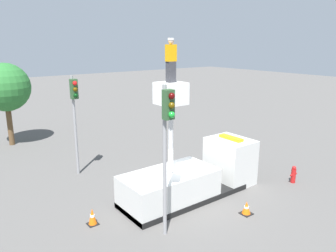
{
  "coord_description": "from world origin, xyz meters",
  "views": [
    {
      "loc": [
        -8.89,
        -10.53,
        6.93
      ],
      "look_at": [
        -1.61,
        -0.91,
        3.84
      ],
      "focal_mm": 35.0,
      "sensor_mm": 36.0,
      "label": 1
    }
  ],
  "objects_px": {
    "bucket_truck": "(193,175)",
    "traffic_light_across": "(75,106)",
    "traffic_light_pole": "(167,133)",
    "fire_hydrant": "(293,174)",
    "traffic_cone_curbside": "(246,208)",
    "worker": "(171,60)",
    "traffic_cone_rear": "(92,217)",
    "tree_left_bg": "(5,88)"
  },
  "relations": [
    {
      "from": "traffic_light_pole",
      "to": "traffic_cone_curbside",
      "type": "distance_m",
      "value": 5.18
    },
    {
      "from": "traffic_light_pole",
      "to": "traffic_cone_curbside",
      "type": "bearing_deg",
      "value": -11.72
    },
    {
      "from": "worker",
      "to": "traffic_cone_rear",
      "type": "relative_size",
      "value": 2.57
    },
    {
      "from": "tree_left_bg",
      "to": "traffic_light_across",
      "type": "bearing_deg",
      "value": -78.22
    },
    {
      "from": "bucket_truck",
      "to": "tree_left_bg",
      "type": "xyz_separation_m",
      "value": [
        -4.93,
        13.43,
        3.03
      ]
    },
    {
      "from": "fire_hydrant",
      "to": "traffic_cone_curbside",
      "type": "bearing_deg",
      "value": -171.69
    },
    {
      "from": "traffic_light_pole",
      "to": "traffic_light_across",
      "type": "xyz_separation_m",
      "value": [
        -0.33,
        7.46,
        -0.19
      ]
    },
    {
      "from": "traffic_light_across",
      "to": "tree_left_bg",
      "type": "distance_m",
      "value": 8.1
    },
    {
      "from": "traffic_cone_rear",
      "to": "tree_left_bg",
      "type": "bearing_deg",
      "value": 90.45
    },
    {
      "from": "bucket_truck",
      "to": "worker",
      "type": "bearing_deg",
      "value": 180.0
    },
    {
      "from": "bucket_truck",
      "to": "traffic_light_across",
      "type": "relative_size",
      "value": 1.3
    },
    {
      "from": "traffic_light_pole",
      "to": "traffic_light_across",
      "type": "distance_m",
      "value": 7.47
    },
    {
      "from": "traffic_light_across",
      "to": "traffic_cone_curbside",
      "type": "relative_size",
      "value": 9.59
    },
    {
      "from": "bucket_truck",
      "to": "traffic_light_pole",
      "type": "xyz_separation_m",
      "value": [
        -2.95,
        -1.95,
        2.97
      ]
    },
    {
      "from": "fire_hydrant",
      "to": "tree_left_bg",
      "type": "height_order",
      "value": "tree_left_bg"
    },
    {
      "from": "fire_hydrant",
      "to": "traffic_light_across",
      "type": "bearing_deg",
      "value": 137.59
    },
    {
      "from": "traffic_cone_rear",
      "to": "tree_left_bg",
      "type": "distance_m",
      "value": 13.53
    },
    {
      "from": "traffic_light_across",
      "to": "traffic_cone_rear",
      "type": "distance_m",
      "value": 6.33
    },
    {
      "from": "traffic_light_across",
      "to": "traffic_cone_curbside",
      "type": "bearing_deg",
      "value": -64.59
    },
    {
      "from": "bucket_truck",
      "to": "traffic_light_across",
      "type": "bearing_deg",
      "value": 120.77
    },
    {
      "from": "bucket_truck",
      "to": "worker",
      "type": "distance_m",
      "value": 5.42
    },
    {
      "from": "bucket_truck",
      "to": "tree_left_bg",
      "type": "distance_m",
      "value": 14.62
    },
    {
      "from": "bucket_truck",
      "to": "traffic_cone_rear",
      "type": "distance_m",
      "value": 4.89
    },
    {
      "from": "bucket_truck",
      "to": "traffic_light_across",
      "type": "height_order",
      "value": "bucket_truck"
    },
    {
      "from": "traffic_light_pole",
      "to": "bucket_truck",
      "type": "bearing_deg",
      "value": 33.45
    },
    {
      "from": "traffic_cone_curbside",
      "to": "tree_left_bg",
      "type": "relative_size",
      "value": 0.1
    },
    {
      "from": "worker",
      "to": "traffic_cone_rear",
      "type": "height_order",
      "value": "worker"
    },
    {
      "from": "traffic_cone_curbside",
      "to": "tree_left_bg",
      "type": "distance_m",
      "value": 17.45
    },
    {
      "from": "fire_hydrant",
      "to": "traffic_cone_curbside",
      "type": "xyz_separation_m",
      "value": [
        -4.38,
        -0.64,
        -0.18
      ]
    },
    {
      "from": "fire_hydrant",
      "to": "traffic_cone_rear",
      "type": "xyz_separation_m",
      "value": [
        -9.82,
        2.46,
        -0.11
      ]
    },
    {
      "from": "fire_hydrant",
      "to": "traffic_cone_curbside",
      "type": "height_order",
      "value": "fire_hydrant"
    },
    {
      "from": "traffic_light_pole",
      "to": "traffic_light_across",
      "type": "bearing_deg",
      "value": 92.52
    },
    {
      "from": "bucket_truck",
      "to": "worker",
      "type": "xyz_separation_m",
      "value": [
        -1.29,
        0.0,
        5.27
      ]
    },
    {
      "from": "worker",
      "to": "tree_left_bg",
      "type": "relative_size",
      "value": 0.31
    },
    {
      "from": "worker",
      "to": "traffic_cone_rear",
      "type": "bearing_deg",
      "value": 173.34
    },
    {
      "from": "worker",
      "to": "traffic_cone_curbside",
      "type": "xyz_separation_m",
      "value": [
        1.91,
        -2.69,
        -5.97
      ]
    },
    {
      "from": "fire_hydrant",
      "to": "traffic_cone_curbside",
      "type": "relative_size",
      "value": 1.61
    },
    {
      "from": "traffic_cone_rear",
      "to": "bucket_truck",
      "type": "bearing_deg",
      "value": -4.89
    },
    {
      "from": "worker",
      "to": "traffic_cone_curbside",
      "type": "relative_size",
      "value": 3.16
    },
    {
      "from": "bucket_truck",
      "to": "worker",
      "type": "relative_size",
      "value": 3.94
    },
    {
      "from": "bucket_truck",
      "to": "traffic_light_across",
      "type": "xyz_separation_m",
      "value": [
        -3.28,
        5.51,
        2.78
      ]
    },
    {
      "from": "worker",
      "to": "traffic_light_across",
      "type": "bearing_deg",
      "value": 109.84
    }
  ]
}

